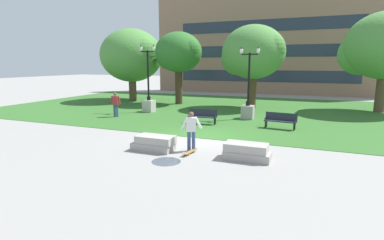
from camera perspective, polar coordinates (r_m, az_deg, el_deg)
ground_plane at (r=15.13m, az=1.28°, el=-3.50°), size 140.00×140.00×0.00m
grass_lawn at (r=24.57m, az=9.50°, el=1.88°), size 40.00×20.00×0.02m
concrete_block_center at (r=13.14m, az=-7.20°, el=-4.41°), size 1.85×0.90×0.64m
concrete_block_left at (r=12.00m, az=10.38°, el=-5.97°), size 1.80×0.90×0.64m
person_skateboarder at (r=12.77m, az=-0.14°, el=-1.72°), size 0.83×0.64×1.71m
skateboard at (r=12.54m, az=-0.45°, el=-6.11°), size 0.33×1.04×0.14m
puddle at (r=11.67m, az=-4.94°, el=-7.88°), size 1.13×1.13×0.01m
park_bench_near_left at (r=18.62m, az=2.05°, el=0.88°), size 1.84×0.71×0.90m
park_bench_near_right at (r=17.94m, az=16.52°, el=0.06°), size 1.85×0.73×0.90m
lamp_post_right at (r=20.58m, az=10.61°, el=2.94°), size 1.32×0.80×4.79m
lamp_post_left at (r=23.43m, az=-8.24°, el=4.06°), size 1.32×0.80×5.08m
tree_far_left at (r=31.23m, az=-11.55°, el=11.82°), size 6.45×6.14×7.11m
tree_far_right at (r=25.62m, az=11.48°, el=12.41°), size 5.40×5.14×6.81m
tree_near_left at (r=27.84m, az=-2.68°, el=12.61°), size 4.46×4.25×6.52m
person_bystander_near_lawn at (r=21.68m, az=-14.37°, el=3.13°), size 0.72×0.32×1.71m
building_facade_distant at (r=38.76m, az=13.82°, el=14.61°), size 28.61×1.03×13.14m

